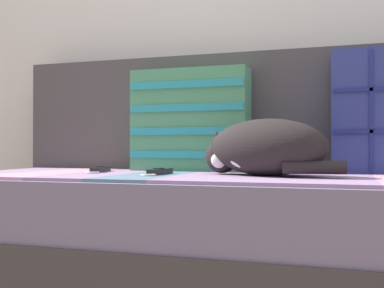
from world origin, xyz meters
name	(u,v)px	position (x,y,z in m)	size (l,w,h in m)	color
couch	(247,233)	(0.00, 0.14, 0.19)	(2.11, 0.82, 0.39)	#3D3838
sofa_backrest	(264,112)	(0.00, 0.48, 0.62)	(2.07, 0.14, 0.46)	#474242
throw_pillow_striped	(191,120)	(-0.26, 0.33, 0.58)	(0.45, 0.14, 0.39)	#4C9366
sleeping_cat	(262,149)	(0.06, 0.08, 0.47)	(0.46, 0.33, 0.18)	black
game_remote_near	(100,169)	(-0.54, 0.13, 0.40)	(0.09, 0.21, 0.02)	black
game_remote_far	(159,172)	(-0.27, 0.04, 0.40)	(0.05, 0.19, 0.02)	black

